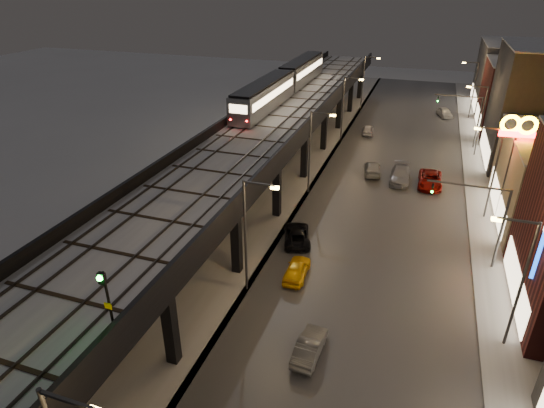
% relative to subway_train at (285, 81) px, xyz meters
% --- Properties ---
extents(road_surface, '(17.00, 120.00, 0.06)m').
position_rel_subway_train_xyz_m(road_surface, '(16.00, -12.25, -8.22)').
color(road_surface, '#46474D').
rests_on(road_surface, ground).
extents(sidewalk_right, '(4.00, 120.00, 0.14)m').
position_rel_subway_train_xyz_m(sidewalk_right, '(26.00, -12.25, -8.18)').
color(sidewalk_right, '#9FA1A8').
rests_on(sidewalk_right, ground).
extents(under_viaduct_pavement, '(11.00, 120.00, 0.06)m').
position_rel_subway_train_xyz_m(under_viaduct_pavement, '(2.50, -12.25, -8.22)').
color(under_viaduct_pavement, '#9FA1A8').
rests_on(under_viaduct_pavement, ground).
extents(elevated_viaduct, '(9.00, 100.00, 6.30)m').
position_rel_subway_train_xyz_m(elevated_viaduct, '(2.50, -15.40, -2.63)').
color(elevated_viaduct, black).
rests_on(elevated_viaduct, ground).
extents(viaduct_trackbed, '(8.40, 100.00, 0.32)m').
position_rel_subway_train_xyz_m(viaduct_trackbed, '(2.49, -15.28, -1.86)').
color(viaduct_trackbed, '#B2B7C1').
rests_on(viaduct_trackbed, elevated_viaduct).
extents(viaduct_parapet_streetside, '(0.30, 100.00, 1.10)m').
position_rel_subway_train_xyz_m(viaduct_parapet_streetside, '(6.85, -15.25, -1.40)').
color(viaduct_parapet_streetside, black).
rests_on(viaduct_parapet_streetside, elevated_viaduct).
extents(viaduct_parapet_far, '(0.30, 100.00, 1.10)m').
position_rel_subway_train_xyz_m(viaduct_parapet_far, '(-1.85, -15.25, -1.40)').
color(viaduct_parapet_far, black).
rests_on(viaduct_parapet_far, elevated_viaduct).
extents(building_e, '(12.20, 12.20, 10.16)m').
position_rel_subway_train_xyz_m(building_e, '(32.49, 14.75, -3.17)').
color(building_e, '#4D1917').
rests_on(building_e, ground).
extents(building_f, '(12.20, 16.20, 11.16)m').
position_rel_subway_train_xyz_m(building_f, '(32.49, 28.75, -2.67)').
color(building_f, '#3D3D40').
rests_on(building_f, ground).
extents(streetlight_left_1, '(2.57, 0.28, 9.00)m').
position_rel_subway_train_xyz_m(streetlight_left_1, '(8.07, -34.25, -3.02)').
color(streetlight_left_1, '#38383A').
rests_on(streetlight_left_1, ground).
extents(streetlight_right_1, '(2.56, 0.28, 9.00)m').
position_rel_subway_train_xyz_m(streetlight_right_1, '(25.23, -34.25, -3.02)').
color(streetlight_right_1, '#38383A').
rests_on(streetlight_right_1, ground).
extents(streetlight_left_2, '(2.57, 0.28, 9.00)m').
position_rel_subway_train_xyz_m(streetlight_left_2, '(8.07, -16.25, -3.02)').
color(streetlight_left_2, '#38383A').
rests_on(streetlight_left_2, ground).
extents(streetlight_right_2, '(2.56, 0.28, 9.00)m').
position_rel_subway_train_xyz_m(streetlight_right_2, '(25.23, -16.25, -3.02)').
color(streetlight_right_2, '#38383A').
rests_on(streetlight_right_2, ground).
extents(streetlight_left_3, '(2.57, 0.28, 9.00)m').
position_rel_subway_train_xyz_m(streetlight_left_3, '(8.07, 1.75, -3.02)').
color(streetlight_left_3, '#38383A').
rests_on(streetlight_left_3, ground).
extents(streetlight_right_3, '(2.56, 0.28, 9.00)m').
position_rel_subway_train_xyz_m(streetlight_right_3, '(25.23, 1.75, -3.02)').
color(streetlight_right_3, '#38383A').
rests_on(streetlight_right_3, ground).
extents(streetlight_left_4, '(2.57, 0.28, 9.00)m').
position_rel_subway_train_xyz_m(streetlight_left_4, '(8.07, 19.75, -3.02)').
color(streetlight_left_4, '#38383A').
rests_on(streetlight_left_4, ground).
extents(streetlight_right_4, '(2.56, 0.28, 9.00)m').
position_rel_subway_train_xyz_m(streetlight_right_4, '(25.23, 19.75, -3.02)').
color(streetlight_right_4, '#38383A').
rests_on(streetlight_right_4, ground).
extents(traffic_light_rig_a, '(6.10, 0.34, 7.00)m').
position_rel_subway_train_xyz_m(traffic_light_rig_a, '(24.34, -25.25, -3.75)').
color(traffic_light_rig_a, '#38383A').
rests_on(traffic_light_rig_a, ground).
extents(traffic_light_rig_b, '(6.10, 0.34, 7.00)m').
position_rel_subway_train_xyz_m(traffic_light_rig_b, '(24.34, 4.75, -3.75)').
color(traffic_light_rig_b, '#38383A').
rests_on(traffic_light_rig_b, ground).
extents(subway_train, '(2.75, 33.22, 3.28)m').
position_rel_subway_train_xyz_m(subway_train, '(0.00, 0.00, 0.00)').
color(subway_train, gray).
rests_on(subway_train, viaduct_trackbed).
extents(rail_signal, '(0.37, 0.44, 3.17)m').
position_rel_subway_train_xyz_m(rail_signal, '(6.40, -46.97, 0.62)').
color(rail_signal, black).
rests_on(rail_signal, viaduct_trackbed).
extents(car_taxi, '(1.79, 4.07, 1.36)m').
position_rel_subway_train_xyz_m(car_taxi, '(10.92, -31.54, -7.57)').
color(car_taxi, '#E9A705').
rests_on(car_taxi, ground).
extents(car_near_white, '(1.54, 4.00, 1.30)m').
position_rel_subway_train_xyz_m(car_near_white, '(13.93, -39.12, -7.60)').
color(car_near_white, '#5C5E62').
rests_on(car_near_white, ground).
extents(car_mid_silver, '(3.63, 5.25, 1.33)m').
position_rel_subway_train_xyz_m(car_mid_silver, '(9.42, -26.41, -7.58)').
color(car_mid_silver, black).
rests_on(car_mid_silver, ground).
extents(car_mid_dark, '(2.54, 4.83, 1.33)m').
position_rel_subway_train_xyz_m(car_mid_dark, '(13.69, -8.84, -7.58)').
color(car_mid_dark, '#A6A6A7').
rests_on(car_mid_dark, ground).
extents(car_far_white, '(1.97, 4.04, 1.33)m').
position_rel_subway_train_xyz_m(car_far_white, '(11.01, 6.14, -7.59)').
color(car_far_white, silver).
rests_on(car_far_white, ground).
extents(car_onc_dark, '(2.60, 5.45, 1.50)m').
position_rel_subway_train_xyz_m(car_onc_dark, '(20.23, -10.31, -7.50)').
color(car_onc_dark, maroon).
rests_on(car_onc_dark, ground).
extents(car_onc_white, '(2.24, 5.31, 1.53)m').
position_rel_subway_train_xyz_m(car_onc_white, '(16.96, -9.98, -7.49)').
color(car_onc_white, gray).
rests_on(car_onc_white, ground).
extents(car_onc_red, '(3.01, 4.59, 1.45)m').
position_rel_subway_train_xyz_m(car_onc_red, '(21.68, 19.51, -7.52)').
color(car_onc_red, silver).
rests_on(car_onc_red, ground).
extents(sign_mcdonalds, '(3.08, 0.51, 10.38)m').
position_rel_subway_train_xyz_m(sign_mcdonalds, '(26.50, -16.54, 0.24)').
color(sign_mcdonalds, '#38383A').
rests_on(sign_mcdonalds, ground).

